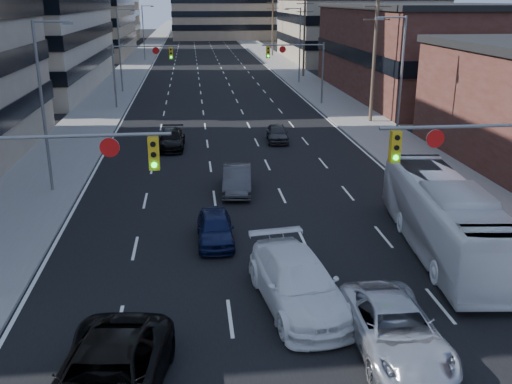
{
  "coord_description": "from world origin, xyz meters",
  "views": [
    {
      "loc": [
        -2.78,
        -10.39,
        9.96
      ],
      "look_at": [
        -0.23,
        12.35,
        2.2
      ],
      "focal_mm": 40.0,
      "sensor_mm": 36.0,
      "label": 1
    }
  ],
  "objects_px": {
    "black_pickup": "(106,383)",
    "silver_suv": "(395,329)",
    "transit_bus": "(445,217)",
    "sedan_blue": "(215,228)",
    "white_van": "(298,283)"
  },
  "relations": [
    {
      "from": "black_pickup",
      "to": "silver_suv",
      "type": "relative_size",
      "value": 1.13
    },
    {
      "from": "transit_bus",
      "to": "silver_suv",
      "type": "bearing_deg",
      "value": -117.84
    },
    {
      "from": "black_pickup",
      "to": "transit_bus",
      "type": "xyz_separation_m",
      "value": [
        12.5,
        8.35,
        0.69
      ]
    },
    {
      "from": "silver_suv",
      "to": "sedan_blue",
      "type": "xyz_separation_m",
      "value": [
        -4.93,
        8.62,
        -0.08
      ]
    },
    {
      "from": "transit_bus",
      "to": "sedan_blue",
      "type": "relative_size",
      "value": 2.85
    },
    {
      "from": "transit_bus",
      "to": "sedan_blue",
      "type": "xyz_separation_m",
      "value": [
        -9.3,
        2.01,
        -0.87
      ]
    },
    {
      "from": "white_van",
      "to": "sedan_blue",
      "type": "distance_m",
      "value": 6.24
    },
    {
      "from": "sedan_blue",
      "to": "silver_suv",
      "type": "bearing_deg",
      "value": -60.24
    },
    {
      "from": "white_van",
      "to": "sedan_blue",
      "type": "bearing_deg",
      "value": 106.6
    },
    {
      "from": "black_pickup",
      "to": "white_van",
      "type": "distance_m",
      "value": 7.41
    },
    {
      "from": "white_van",
      "to": "silver_suv",
      "type": "distance_m",
      "value": 3.77
    },
    {
      "from": "transit_bus",
      "to": "sedan_blue",
      "type": "height_order",
      "value": "transit_bus"
    },
    {
      "from": "black_pickup",
      "to": "white_van",
      "type": "bearing_deg",
      "value": 46.12
    },
    {
      "from": "black_pickup",
      "to": "silver_suv",
      "type": "distance_m",
      "value": 8.31
    },
    {
      "from": "black_pickup",
      "to": "white_van",
      "type": "height_order",
      "value": "white_van"
    }
  ]
}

